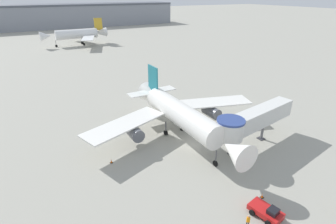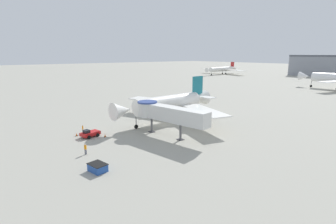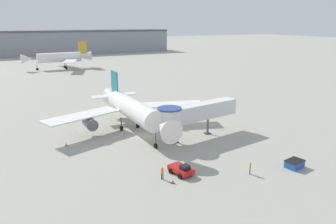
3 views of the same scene
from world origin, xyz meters
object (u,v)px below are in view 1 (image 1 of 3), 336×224
at_px(main_airplane, 179,114).
at_px(traffic_cone_near_nose, 262,196).
at_px(pushback_tug_red, 266,211).
at_px(jet_bridge, 251,120).
at_px(ground_crew_marshaller, 248,221).
at_px(traffic_cone_port_wing, 111,161).
at_px(background_jet_gold_tail, 78,34).

height_order(main_airplane, traffic_cone_near_nose, main_airplane).
bearing_deg(pushback_tug_red, jet_bridge, 42.10).
relative_size(jet_bridge, ground_crew_marshaller, 9.41).
distance_m(pushback_tug_red, ground_crew_marshaller, 3.04).
bearing_deg(traffic_cone_near_nose, main_airplane, 94.54).
height_order(traffic_cone_port_wing, background_jet_gold_tail, background_jet_gold_tail).
bearing_deg(background_jet_gold_tail, ground_crew_marshaller, -3.95).
relative_size(traffic_cone_near_nose, background_jet_gold_tail, 0.02).
distance_m(main_airplane, traffic_cone_port_wing, 13.50).
distance_m(jet_bridge, pushback_tug_red, 15.47).
xyz_separation_m(main_airplane, pushback_tug_red, (-0.46, -20.09, -3.66)).
relative_size(traffic_cone_port_wing, ground_crew_marshaller, 0.36).
xyz_separation_m(jet_bridge, traffic_cone_port_wing, (-21.11, 6.10, -4.40)).
bearing_deg(pushback_tug_red, ground_crew_marshaller, 172.49).
bearing_deg(traffic_cone_port_wing, ground_crew_marshaller, -63.25).
bearing_deg(ground_crew_marshaller, traffic_cone_port_wing, -31.12).
height_order(main_airplane, background_jet_gold_tail, background_jet_gold_tail).
xyz_separation_m(jet_bridge, pushback_tug_red, (-8.85, -12.04, -3.99)).
height_order(jet_bridge, pushback_tug_red, jet_bridge).
height_order(traffic_cone_near_nose, traffic_cone_port_wing, traffic_cone_near_nose).
height_order(main_airplane, traffic_cone_port_wing, main_airplane).
distance_m(main_airplane, jet_bridge, 11.63).
height_order(jet_bridge, traffic_cone_port_wing, jet_bridge).
height_order(main_airplane, pushback_tug_red, main_airplane).
bearing_deg(ground_crew_marshaller, traffic_cone_near_nose, -120.59).
bearing_deg(jet_bridge, ground_crew_marshaller, -143.67).
height_order(traffic_cone_port_wing, ground_crew_marshaller, ground_crew_marshaller).
xyz_separation_m(main_airplane, traffic_cone_near_nose, (1.41, -17.78, -4.04)).
height_order(jet_bridge, background_jet_gold_tail, background_jet_gold_tail).
relative_size(main_airplane, traffic_cone_port_wing, 50.93).
xyz_separation_m(pushback_tug_red, background_jet_gold_tail, (2.72, 116.51, 4.42)).
xyz_separation_m(ground_crew_marshaller, background_jet_gold_tail, (5.73, 116.73, 4.10)).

